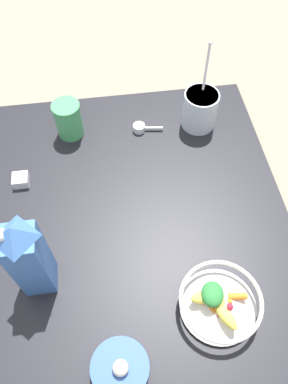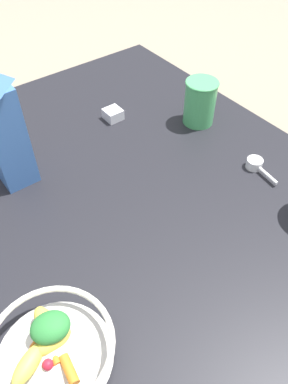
# 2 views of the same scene
# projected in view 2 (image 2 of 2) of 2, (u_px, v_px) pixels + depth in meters

# --- Properties ---
(ground_plane) EXTENTS (6.00, 6.00, 0.00)m
(ground_plane) POSITION_uv_depth(u_px,v_px,m) (92.00, 204.00, 0.85)
(ground_plane) COLOR gray
(countertop) EXTENTS (1.06, 1.06, 0.03)m
(countertop) POSITION_uv_depth(u_px,v_px,m) (92.00, 199.00, 0.84)
(countertop) COLOR black
(countertop) RESTS_ON ground_plane
(fruit_bowl) EXTENTS (0.19, 0.19, 0.08)m
(fruit_bowl) POSITION_uv_depth(u_px,v_px,m) (51.00, 349.00, 0.56)
(fruit_bowl) COLOR silver
(fruit_bowl) RESTS_ON countertop
(milk_carton) EXTENTS (0.07, 0.07, 0.28)m
(milk_carton) POSITION_uv_depth(u_px,v_px,m) (3.00, 129.00, 0.77)
(milk_carton) COLOR #3D6BB2
(milk_carton) RESTS_ON countertop
(drinking_cup) EXTENTS (0.09, 0.09, 0.12)m
(drinking_cup) POSITION_uv_depth(u_px,v_px,m) (200.00, 101.00, 0.98)
(drinking_cup) COLOR #4CB266
(drinking_cup) RESTS_ON countertop
(spice_jar) EXTENTS (0.04, 0.04, 0.03)m
(spice_jar) POSITION_uv_depth(u_px,v_px,m) (113.00, 115.00, 1.02)
(spice_jar) COLOR silver
(spice_jar) RESTS_ON countertop
(measuring_scoop) EXTENTS (0.04, 0.10, 0.02)m
(measuring_scoop) POSITION_uv_depth(u_px,v_px,m) (256.00, 165.00, 0.88)
(measuring_scoop) COLOR white
(measuring_scoop) RESTS_ON countertop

